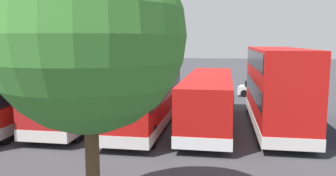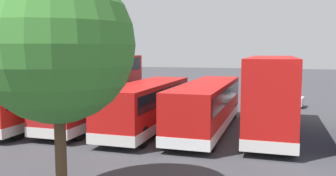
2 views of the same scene
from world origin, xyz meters
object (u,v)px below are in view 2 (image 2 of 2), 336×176
Objects in this scene: bus_double_decker_fourth at (95,88)px; waste_bin_yellow at (83,93)px; bus_single_deck_second at (207,104)px; car_small_green at (278,98)px; bus_single_deck_fifth at (45,100)px; lamp_post_tall at (29,55)px; bus_double_decker_near_end at (271,93)px; bus_single_deck_third at (147,104)px; car_hatchback_silver at (148,95)px.

bus_double_decker_fourth is 14.69m from waste_bin_yellow.
bus_double_decker_fourth reaches higher than bus_single_deck_second.
waste_bin_yellow is (19.63, -0.54, -0.22)m from car_small_green.
bus_single_deck_fifth is (3.35, 0.62, -0.83)m from bus_double_decker_fourth.
car_small_green is at bearing -135.18° from bus_double_decker_fourth.
bus_single_deck_second is at bearing 160.48° from lamp_post_tall.
bus_single_deck_third is at bearing 7.59° from bus_double_decker_near_end.
bus_single_deck_fifth is at bearing 1.07° from bus_single_deck_third.
car_hatchback_silver is at bearing -70.83° from bus_single_deck_third.
waste_bin_yellow is at bearing -47.61° from bus_single_deck_third.
waste_bin_yellow is (11.65, -12.76, -1.14)m from bus_single_deck_third.
bus_double_decker_near_end is 11.30× the size of waste_bin_yellow.
bus_single_deck_second is 3.67m from bus_single_deck_third.
bus_single_deck_third is 1.35× the size of lamp_post_tall.
bus_single_deck_fifth reaches higher than waste_bin_yellow.
bus_double_decker_fourth is 10.74m from car_hatchback_silver.
bus_single_deck_third is 10.91× the size of waste_bin_yellow.
bus_single_deck_fifth is at bearing 10.43° from bus_double_decker_fourth.
car_small_green is at bearing -174.50° from car_hatchback_silver.
bus_single_deck_fifth is 11.73m from car_hatchback_silver.
bus_double_decker_near_end reaches higher than bus_single_deck_second.
bus_single_deck_second is 18.65m from lamp_post_tall.
lamp_post_tall is (21.14, -6.13, 2.06)m from bus_double_decker_near_end.
bus_single_deck_third is 7.18m from bus_single_deck_fifth.
bus_single_deck_second is at bearing -176.39° from bus_double_decker_fourth.
bus_single_deck_third is at bearing 132.39° from waste_bin_yellow.
bus_single_deck_third is 3.95m from bus_double_decker_fourth.
bus_double_decker_fourth is 2.19× the size of car_hatchback_silver.
bus_double_decker_near_end is 15.16m from car_hatchback_silver.
lamp_post_tall is (13.82, -7.10, 2.89)m from bus_single_deck_third.
waste_bin_yellow is at bearing -57.52° from bus_double_decker_fourth.
car_small_green is at bearing -123.15° from bus_single_deck_third.
car_hatchback_silver is 0.63× the size of lamp_post_tall.
bus_double_decker_near_end is 7.43m from bus_single_deck_third.
lamp_post_tall is 8.07× the size of waste_bin_yellow.
lamp_post_tall is (21.81, 5.12, 3.81)m from car_small_green.
bus_single_deck_fifth is 13.69m from waste_bin_yellow.
bus_single_deck_fifth is 11.59× the size of waste_bin_yellow.
bus_single_deck_third reaches higher than waste_bin_yellow.
car_small_green is (-11.81, -11.74, -1.75)m from bus_double_decker_fourth.
bus_double_decker_near_end reaches higher than waste_bin_yellow.
bus_single_deck_fifth is (10.72, 1.08, -0.00)m from bus_single_deck_second.
bus_single_deck_second is at bearing 142.13° from waste_bin_yellow.
car_small_green is at bearing -93.38° from bus_double_decker_near_end.
bus_single_deck_second is at bearing 68.50° from car_small_green.
car_small_green is at bearing -166.80° from lamp_post_tall.
waste_bin_yellow is (15.19, -11.81, -1.15)m from bus_single_deck_second.
bus_single_deck_second is at bearing -174.24° from bus_single_deck_fifth.
lamp_post_tall is (6.65, -7.24, 2.89)m from bus_single_deck_fifth.
bus_single_deck_third is at bearing 109.17° from car_hatchback_silver.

